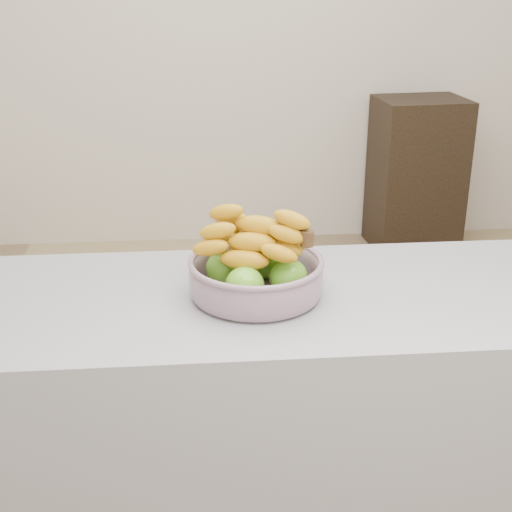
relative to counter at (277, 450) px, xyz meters
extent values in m
plane|color=tan|center=(0.00, 0.73, -0.45)|extent=(4.00, 4.00, 0.00)
cube|color=beige|center=(0.00, 2.73, 0.90)|extent=(4.00, 0.05, 2.70)
cube|color=#9A99A1|center=(0.00, 0.00, 0.00)|extent=(2.00, 0.60, 0.90)
cube|color=black|center=(1.13, 2.51, 0.00)|extent=(0.53, 0.44, 0.90)
cylinder|color=#929FAF|center=(-0.06, 0.00, 0.46)|extent=(0.27, 0.27, 0.01)
torus|color=#929FAF|center=(-0.06, 0.00, 0.54)|extent=(0.32, 0.32, 0.01)
sphere|color=#609D1B|center=(-0.09, -0.07, 0.51)|extent=(0.09, 0.09, 0.09)
sphere|color=#609D1B|center=(0.02, -0.03, 0.51)|extent=(0.09, 0.09, 0.09)
sphere|color=#609D1B|center=(-0.02, 0.07, 0.51)|extent=(0.09, 0.09, 0.09)
sphere|color=#609D1B|center=(-0.13, 0.03, 0.51)|extent=(0.09, 0.09, 0.09)
ellipsoid|color=gold|center=(-0.09, -0.04, 0.56)|extent=(0.20, 0.10, 0.05)
ellipsoid|color=gold|center=(-0.06, 0.00, 0.56)|extent=(0.20, 0.12, 0.05)
ellipsoid|color=gold|center=(-0.04, 0.05, 0.56)|extent=(0.19, 0.14, 0.05)
ellipsoid|color=gold|center=(-0.07, -0.02, 0.59)|extent=(0.20, 0.09, 0.05)
ellipsoid|color=gold|center=(-0.04, 0.02, 0.59)|extent=(0.19, 0.15, 0.05)
ellipsoid|color=gold|center=(-0.05, 0.00, 0.63)|extent=(0.20, 0.12, 0.05)
cylinder|color=#3F2914|center=(0.05, -0.05, 0.61)|extent=(0.03, 0.03, 0.04)
camera|label=1|loc=(-0.19, -1.52, 1.18)|focal=50.00mm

